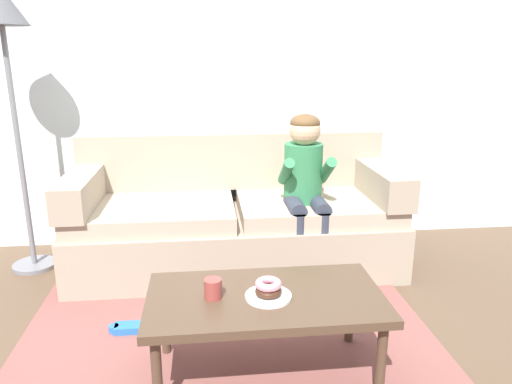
# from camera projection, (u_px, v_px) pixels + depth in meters

# --- Properties ---
(ground) EXTENTS (10.00, 10.00, 0.00)m
(ground) POSITION_uv_depth(u_px,v_px,m) (227.00, 325.00, 2.73)
(ground) COLOR brown
(wall_back) EXTENTS (8.00, 0.10, 2.80)m
(wall_back) POSITION_uv_depth(u_px,v_px,m) (215.00, 65.00, 3.68)
(wall_back) COLOR silver
(wall_back) RESTS_ON ground
(area_rug) EXTENTS (2.22, 1.99, 0.01)m
(area_rug) POSITION_uv_depth(u_px,v_px,m) (229.00, 350.00, 2.49)
(area_rug) COLOR brown
(area_rug) RESTS_ON ground
(couch) EXTENTS (2.26, 0.90, 0.92)m
(couch) POSITION_uv_depth(u_px,v_px,m) (236.00, 219.00, 3.46)
(couch) COLOR tan
(couch) RESTS_ON ground
(coffee_table) EXTENTS (1.08, 0.57, 0.43)m
(coffee_table) POSITION_uv_depth(u_px,v_px,m) (265.00, 303.00, 2.19)
(coffee_table) COLOR #4C3828
(coffee_table) RESTS_ON ground
(person_child) EXTENTS (0.34, 0.58, 1.10)m
(person_child) POSITION_uv_depth(u_px,v_px,m) (305.00, 180.00, 3.22)
(person_child) COLOR #337A4C
(person_child) RESTS_ON ground
(plate) EXTENTS (0.21, 0.21, 0.01)m
(plate) POSITION_uv_depth(u_px,v_px,m) (268.00, 296.00, 2.16)
(plate) COLOR white
(plate) RESTS_ON coffee_table
(donut) EXTENTS (0.13, 0.13, 0.04)m
(donut) POSITION_uv_depth(u_px,v_px,m) (268.00, 291.00, 2.15)
(donut) COLOR #422619
(donut) RESTS_ON plate
(donut_second) EXTENTS (0.17, 0.17, 0.04)m
(donut_second) POSITION_uv_depth(u_px,v_px,m) (268.00, 284.00, 2.14)
(donut_second) COLOR pink
(donut_second) RESTS_ON donut
(mug) EXTENTS (0.08, 0.08, 0.09)m
(mug) POSITION_uv_depth(u_px,v_px,m) (213.00, 289.00, 2.15)
(mug) COLOR #993D38
(mug) RESTS_ON coffee_table
(toy_controller) EXTENTS (0.23, 0.09, 0.05)m
(toy_controller) POSITION_uv_depth(u_px,v_px,m) (130.00, 329.00, 2.64)
(toy_controller) COLOR blue
(toy_controller) RESTS_ON ground
(floor_lamp) EXTENTS (0.34, 0.34, 1.91)m
(floor_lamp) POSITION_uv_depth(u_px,v_px,m) (4.00, 36.00, 3.04)
(floor_lamp) COLOR slate
(floor_lamp) RESTS_ON ground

